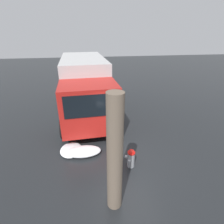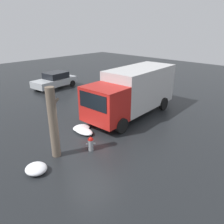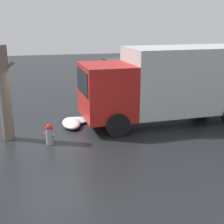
{
  "view_description": "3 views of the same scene",
  "coord_description": "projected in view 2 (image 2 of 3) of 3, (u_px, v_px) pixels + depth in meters",
  "views": [
    {
      "loc": [
        -4.83,
        1.44,
        4.52
      ],
      "look_at": [
        3.19,
        0.21,
        0.74
      ],
      "focal_mm": 28.0,
      "sensor_mm": 36.0,
      "label": 1
    },
    {
      "loc": [
        -6.09,
        -7.21,
        5.81
      ],
      "look_at": [
        2.82,
        1.22,
        0.9
      ],
      "focal_mm": 35.0,
      "sensor_mm": 36.0,
      "label": 2
    },
    {
      "loc": [
        -0.23,
        -10.37,
        4.15
      ],
      "look_at": [
        2.28,
        0.23,
        0.94
      ],
      "focal_mm": 50.0,
      "sensor_mm": 36.0,
      "label": 3
    }
  ],
  "objects": [
    {
      "name": "snow_pile_by_tree",
      "position": [
        83.0,
        131.0,
        12.53
      ],
      "size": [
        0.73,
        1.37,
        0.29
      ],
      "color": "white",
      "rests_on": "ground_plane"
    },
    {
      "name": "fire_hydrant",
      "position": [
        91.0,
        143.0,
        10.73
      ],
      "size": [
        0.43,
        0.39,
        0.74
      ],
      "rotation": [
        0.0,
        0.0,
        0.95
      ],
      "color": "gray",
      "rests_on": "ground_plane"
    },
    {
      "name": "pedestrian",
      "position": [
        110.0,
        106.0,
        13.95
      ],
      "size": [
        0.4,
        0.4,
        1.83
      ],
      "rotation": [
        0.0,
        0.0,
        3.55
      ],
      "color": "#23232D",
      "rests_on": "ground_plane"
    },
    {
      "name": "snow_pile_by_hydrant",
      "position": [
        36.0,
        169.0,
        9.17
      ],
      "size": [
        0.88,
        0.94,
        0.37
      ],
      "color": "white",
      "rests_on": "ground_plane"
    },
    {
      "name": "snow_pile_curbside",
      "position": [
        81.0,
        128.0,
        13.05
      ],
      "size": [
        1.06,
        0.9,
        0.17
      ],
      "color": "white",
      "rests_on": "ground_plane"
    },
    {
      "name": "tree_trunk",
      "position": [
        53.0,
        123.0,
        9.82
      ],
      "size": [
        0.62,
        0.41,
        3.37
      ],
      "color": "#6B5B4C",
      "rests_on": "ground_plane"
    },
    {
      "name": "delivery_truck",
      "position": [
        133.0,
        90.0,
        14.69
      ],
      "size": [
        7.45,
        3.01,
        3.12
      ],
      "rotation": [
        0.0,
        0.0,
        1.62
      ],
      "color": "red",
      "rests_on": "ground_plane"
    },
    {
      "name": "parked_car",
      "position": [
        55.0,
        80.0,
        21.37
      ],
      "size": [
        4.48,
        2.44,
        1.52
      ],
      "rotation": [
        0.0,
        0.0,
        1.68
      ],
      "color": "#ADB2B7",
      "rests_on": "ground_plane"
    },
    {
      "name": "ground_plane",
      "position": [
        91.0,
        150.0,
        10.87
      ],
      "size": [
        60.0,
        60.0,
        0.0
      ],
      "primitive_type": "plane",
      "color": "black"
    }
  ]
}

